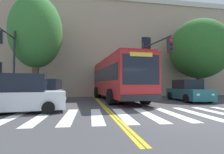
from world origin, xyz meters
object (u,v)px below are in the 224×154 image
car_teal_far_lane (188,91)px  street_tree_curbside_large (199,49)px  car_silver_near_lane (46,93)px  city_bus (116,78)px  traffic_light_overhead (153,58)px  traffic_light_far_corner (6,51)px  street_tree_curbside_small (36,32)px  car_black_behind_bus (111,88)px  car_white_cross_street (22,95)px

car_teal_far_lane → street_tree_curbside_large: (3.59, 3.24, 4.33)m
car_silver_near_lane → city_bus: bearing=21.7°
street_tree_curbside_large → city_bus: bearing=-172.8°
car_silver_near_lane → traffic_light_overhead: traffic_light_overhead is taller
car_silver_near_lane → traffic_light_far_corner: bearing=-167.9°
street_tree_curbside_large → street_tree_curbside_small: (-16.29, -0.41, 0.86)m
street_tree_curbside_small → car_black_behind_bus: bearing=46.2°
city_bus → traffic_light_far_corner: 8.63m
city_bus → car_black_behind_bus: bearing=83.3°
car_silver_near_lane → car_teal_far_lane: car_silver_near_lane is taller
street_tree_curbside_large → street_tree_curbside_small: 16.32m
city_bus → car_silver_near_lane: size_ratio=2.53×
car_black_behind_bus → traffic_light_far_corner: traffic_light_far_corner is taller
car_silver_near_lane → car_teal_far_lane: (11.21, 0.12, -0.00)m
traffic_light_overhead → street_tree_curbside_small: (-9.63, 2.90, 2.50)m
car_white_cross_street → street_tree_curbside_small: 8.56m
street_tree_curbside_large → car_teal_far_lane: bearing=-138.0°
traffic_light_far_corner → street_tree_curbside_large: street_tree_curbside_large is taller
car_teal_far_lane → car_white_cross_street: 12.30m
car_silver_near_lane → street_tree_curbside_small: street_tree_curbside_small is taller
car_teal_far_lane → car_black_behind_bus: 12.14m
car_silver_near_lane → car_white_cross_street: bearing=-96.5°
car_silver_near_lane → traffic_light_overhead: (8.13, 0.05, 2.68)m
car_teal_far_lane → traffic_light_overhead: size_ratio=0.96×
car_silver_near_lane → traffic_light_overhead: 8.56m
city_bus → traffic_light_overhead: bearing=-38.6°
car_white_cross_street → street_tree_curbside_large: (15.24, 7.19, 4.26)m
car_black_behind_bus → car_white_cross_street: size_ratio=1.02×
car_teal_far_lane → street_tree_curbside_large: size_ratio=0.60×
car_silver_near_lane → car_black_behind_bus: bearing=60.0°
car_black_behind_bus → traffic_light_far_corner: 15.22m
street_tree_curbside_large → street_tree_curbside_small: street_tree_curbside_small is taller
traffic_light_overhead → street_tree_curbside_large: size_ratio=0.62×
car_white_cross_street → traffic_light_far_corner: 4.76m
city_bus → car_white_cross_street: 8.49m
city_bus → traffic_light_overhead: traffic_light_overhead is taller
car_silver_near_lane → street_tree_curbside_small: size_ratio=0.50×
traffic_light_far_corner → street_tree_curbside_small: bearing=73.4°
city_bus → car_black_behind_bus: size_ratio=2.70×
car_silver_near_lane → car_black_behind_bus: (6.56, 11.34, 0.04)m
city_bus → street_tree_curbside_large: (9.32, 1.18, 3.19)m
car_white_cross_street → street_tree_curbside_small: (-1.06, 6.78, 5.12)m
street_tree_curbside_small → city_bus: bearing=-6.4°
car_teal_far_lane → traffic_light_far_corner: 14.04m
car_silver_near_lane → street_tree_curbside_small: (-1.49, 2.95, 5.19)m
car_black_behind_bus → street_tree_curbside_large: bearing=-44.1°
car_black_behind_bus → car_white_cross_street: car_white_cross_street is taller
traffic_light_far_corner → car_teal_far_lane: bearing=2.8°
car_silver_near_lane → street_tree_curbside_large: (14.80, 3.36, 4.33)m
street_tree_curbside_large → car_white_cross_street: bearing=-154.7°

